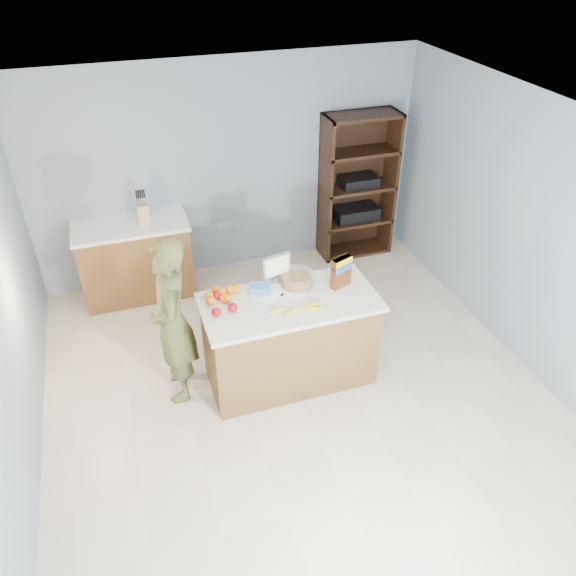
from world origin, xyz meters
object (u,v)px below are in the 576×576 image
object	(u,v)px
person	(172,322)
tv	(276,267)
counter_peninsula	(290,343)
shelving_unit	(356,188)
cereal_box	(341,270)

from	to	relation	value
person	tv	xyz separation A→B (m)	(0.99, 0.17, 0.26)
counter_peninsula	shelving_unit	size ratio (longest dim) A/B	0.87
tv	cereal_box	distance (m)	0.59
shelving_unit	cereal_box	bearing A→B (deg)	-117.81
counter_peninsula	person	xyz separation A→B (m)	(-1.01, 0.15, 0.38)
person	cereal_box	bearing A→B (deg)	91.72
shelving_unit	person	xyz separation A→B (m)	(-2.56, -1.90, -0.07)
person	cereal_box	xyz separation A→B (m)	(1.52, -0.08, 0.28)
tv	cereal_box	size ratio (longest dim) A/B	0.96
tv	counter_peninsula	bearing A→B (deg)	-86.39
shelving_unit	person	bearing A→B (deg)	-143.51
counter_peninsula	person	world-z (taller)	person
counter_peninsula	person	bearing A→B (deg)	171.50
shelving_unit	person	size ratio (longest dim) A/B	1.13
shelving_unit	person	distance (m)	3.19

